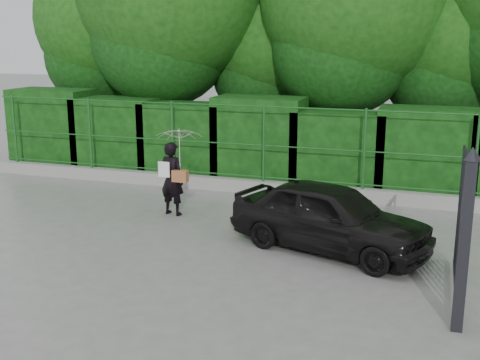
% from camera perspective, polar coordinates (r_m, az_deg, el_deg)
% --- Properties ---
extents(ground, '(80.00, 80.00, 0.00)m').
position_cam_1_polar(ground, '(10.29, -7.02, -7.23)').
color(ground, gray).
extents(kerb, '(14.00, 0.25, 0.30)m').
position_cam_1_polar(kerb, '(14.25, 0.68, -0.58)').
color(kerb, '#9E9E99').
rests_on(kerb, ground).
extents(fence, '(14.13, 0.06, 1.80)m').
position_cam_1_polar(fence, '(13.96, 1.55, 3.53)').
color(fence, '#1D5A21').
rests_on(fence, kerb).
extents(hedge, '(14.20, 1.20, 2.19)m').
position_cam_1_polar(hedge, '(15.02, 1.57, 3.55)').
color(hedge, black).
rests_on(hedge, ground).
extents(gate, '(0.22, 2.33, 2.36)m').
position_cam_1_polar(gate, '(8.32, 20.41, -4.43)').
color(gate, black).
rests_on(gate, ground).
extents(woman, '(0.95, 0.97, 1.81)m').
position_cam_1_polar(woman, '(12.32, -5.99, 2.10)').
color(woman, black).
rests_on(woman, ground).
extents(car, '(3.79, 2.45, 1.20)m').
position_cam_1_polar(car, '(10.45, 8.53, -3.46)').
color(car, black).
rests_on(car, ground).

